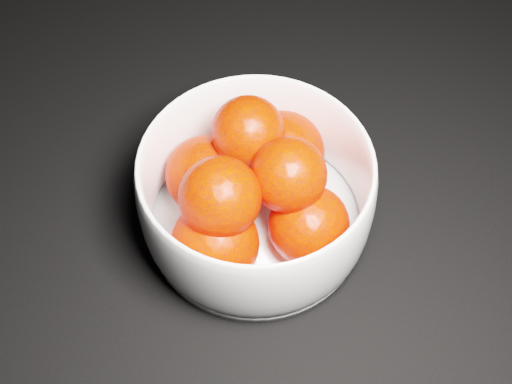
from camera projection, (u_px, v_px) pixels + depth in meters
name	position (u px, v px, depth m)	size (l,w,h in m)	color
bowl	(256.00, 195.00, 0.62)	(0.21, 0.21, 0.10)	white
orange_pile	(252.00, 187.00, 0.61)	(0.17, 0.15, 0.12)	#F31700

